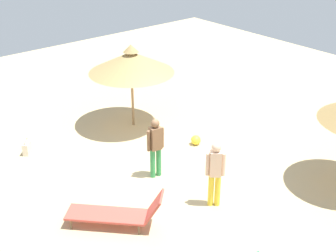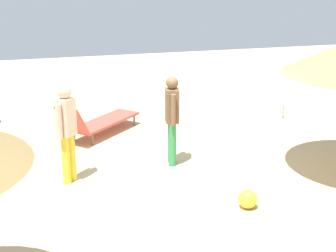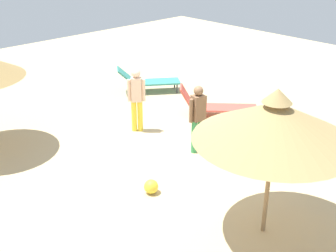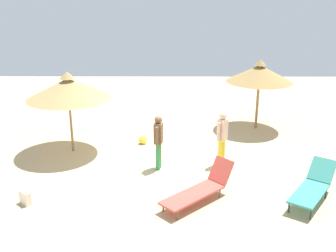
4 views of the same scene
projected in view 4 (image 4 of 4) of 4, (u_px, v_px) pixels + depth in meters
name	position (u px, v px, depth m)	size (l,w,h in m)	color
ground	(161.00, 165.00, 11.95)	(24.00, 24.00, 0.10)	tan
parasol_umbrella_near_right	(260.00, 73.00, 14.24)	(2.33, 2.33, 2.54)	olive
parasol_umbrella_back	(68.00, 88.00, 12.18)	(2.52, 2.52, 2.55)	olive
lounge_chair_far_right	(200.00, 188.00, 9.77)	(1.84, 1.90, 0.85)	#CC4C3F
lounge_chair_center	(313.00, 186.00, 9.77)	(1.91, 1.60, 0.80)	teal
person_standing_front	(158.00, 139.00, 11.33)	(0.45, 0.26, 1.58)	#338C4C
person_standing_edge	(222.00, 136.00, 11.55)	(0.35, 0.33, 1.62)	yellow
handbag	(25.00, 197.00, 9.67)	(0.33, 0.34, 0.50)	beige
beach_ball	(143.00, 140.00, 13.37)	(0.28, 0.28, 0.28)	yellow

